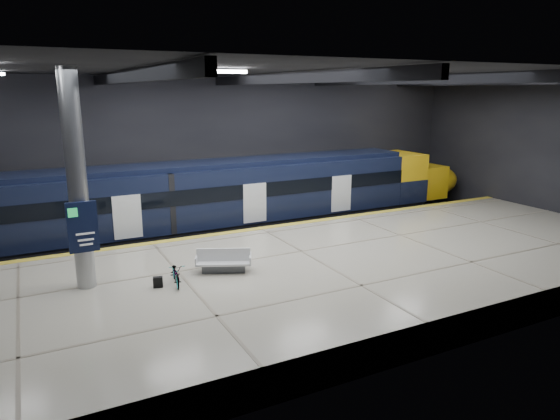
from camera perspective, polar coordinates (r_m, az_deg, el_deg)
ground at (r=21.02m, az=1.08°, el=-6.79°), size 30.00×30.00×0.00m
room_shell at (r=19.78m, az=1.14°, el=8.94°), size 30.10×16.10×8.05m
platform at (r=18.81m, az=4.71°, el=-7.56°), size 30.00×11.00×1.10m
safety_strip at (r=23.03m, az=-2.14°, el=-2.08°), size 30.00×0.40×0.01m
rails at (r=25.73m, az=-4.71°, el=-2.81°), size 30.00×1.52×0.16m
train at (r=24.92m, az=-6.76°, el=1.30°), size 29.40×2.84×3.79m
bench at (r=17.67m, az=-6.44°, el=-6.08°), size 2.08×1.52×0.85m
bicycle at (r=16.79m, az=-11.81°, el=-7.09°), size 0.70×1.48×0.75m
pannier_bag at (r=16.73m, az=-13.77°, el=-8.01°), size 0.34×0.25×0.35m
info_column at (r=16.64m, az=-22.14°, el=2.69°), size 0.90×0.78×6.90m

